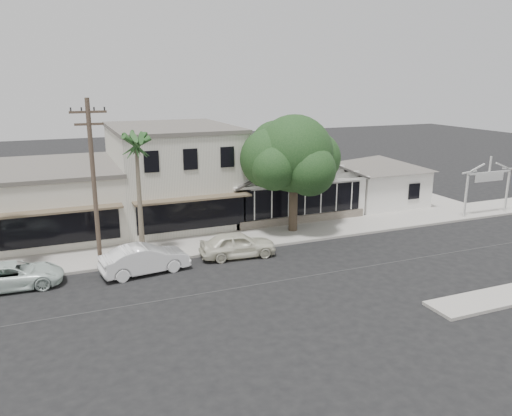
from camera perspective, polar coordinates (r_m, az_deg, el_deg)
name	(u,v)px	position (r m, az deg, el deg)	size (l,w,h in m)	color
ground	(294,279)	(25.80, 4.39, -8.05)	(140.00, 140.00, 0.00)	black
sidewalk_north	(116,256)	(29.77, -15.68, -5.27)	(90.00, 3.50, 0.15)	#9E9991
corner_shop	(280,178)	(37.93, 2.77, 3.47)	(10.40, 8.60, 5.10)	white
side_cottage	(377,186)	(41.46, 13.67, 2.45)	(6.00, 6.00, 3.00)	white
arch_sign	(489,174)	(40.04, 25.10, 3.49)	(4.12, 0.12, 3.95)	white
row_building_near	(173,175)	(36.20, -9.49, 3.77)	(8.00, 10.00, 6.50)	beige
row_building_midnear	(38,202)	(35.60, -23.65, 0.66)	(10.00, 10.00, 4.20)	silver
utility_pole	(94,181)	(26.97, -18.05, 2.92)	(1.80, 0.24, 9.00)	brown
car_0	(238,244)	(28.52, -2.12, -4.19)	(1.74, 4.32, 1.47)	silver
car_1	(145,259)	(26.84, -12.61, -5.72)	(1.60, 4.58, 1.51)	white
car_2	(14,275)	(27.14, -25.97, -6.93)	(2.12, 4.60, 1.28)	silver
shade_tree	(292,156)	(32.32, 4.10, 5.99)	(6.99, 6.32, 7.75)	#4B3E2D
palm_east	(136,145)	(27.61, -13.53, 6.97)	(2.86, 2.86, 7.50)	#726651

